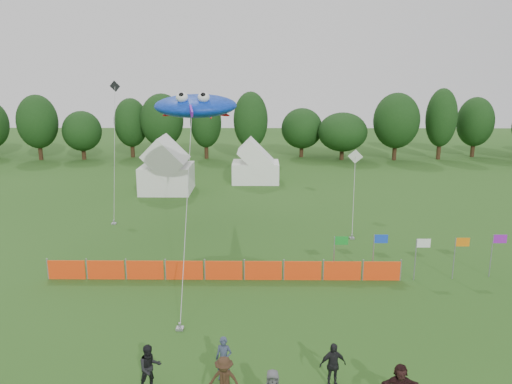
{
  "coord_description": "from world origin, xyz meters",
  "views": [
    {
      "loc": [
        0.2,
        -15.08,
        10.26
      ],
      "look_at": [
        0.0,
        6.0,
        5.2
      ],
      "focal_mm": 35.0,
      "sensor_mm": 36.0,
      "label": 1
    }
  ],
  "objects_px": {
    "tent_left": "(167,170)",
    "barrier_fence": "(224,270)",
    "spectator_a": "(224,359)",
    "stingray_kite": "(197,106)",
    "tent_right": "(256,166)",
    "spectator_d": "(333,365)",
    "spectator_c": "(224,381)",
    "spectator_b": "(150,368)"
  },
  "relations": [
    {
      "from": "spectator_a",
      "to": "spectator_c",
      "type": "bearing_deg",
      "value": -74.75
    },
    {
      "from": "spectator_b",
      "to": "spectator_d",
      "type": "relative_size",
      "value": 1.02
    },
    {
      "from": "spectator_a",
      "to": "spectator_d",
      "type": "distance_m",
      "value": 3.67
    },
    {
      "from": "barrier_fence",
      "to": "spectator_d",
      "type": "relative_size",
      "value": 11.37
    },
    {
      "from": "barrier_fence",
      "to": "stingray_kite",
      "type": "xyz_separation_m",
      "value": [
        -2.22,
        8.49,
        7.7
      ]
    },
    {
      "from": "spectator_c",
      "to": "tent_right",
      "type": "bearing_deg",
      "value": 96.94
    },
    {
      "from": "tent_left",
      "to": "spectator_c",
      "type": "xyz_separation_m",
      "value": [
        7.11,
        -29.02,
        -1.16
      ]
    },
    {
      "from": "tent_right",
      "to": "spectator_c",
      "type": "xyz_separation_m",
      "value": [
        -0.66,
        -33.09,
        -0.79
      ]
    },
    {
      "from": "barrier_fence",
      "to": "stingray_kite",
      "type": "height_order",
      "value": "stingray_kite"
    },
    {
      "from": "spectator_c",
      "to": "stingray_kite",
      "type": "bearing_deg",
      "value": 107.27
    },
    {
      "from": "spectator_c",
      "to": "spectator_a",
      "type": "bearing_deg",
      "value": 102.79
    },
    {
      "from": "spectator_b",
      "to": "spectator_d",
      "type": "bearing_deg",
      "value": -26.29
    },
    {
      "from": "tent_right",
      "to": "spectator_d",
      "type": "height_order",
      "value": "tent_right"
    },
    {
      "from": "tent_left",
      "to": "barrier_fence",
      "type": "xyz_separation_m",
      "value": [
        6.38,
        -19.27,
        -1.47
      ]
    },
    {
      "from": "tent_left",
      "to": "spectator_b",
      "type": "xyz_separation_m",
      "value": [
        4.61,
        -28.32,
        -1.16
      ]
    },
    {
      "from": "spectator_b",
      "to": "spectator_c",
      "type": "distance_m",
      "value": 2.6
    },
    {
      "from": "spectator_d",
      "to": "stingray_kite",
      "type": "bearing_deg",
      "value": 98.12
    },
    {
      "from": "tent_left",
      "to": "stingray_kite",
      "type": "relative_size",
      "value": 0.22
    },
    {
      "from": "tent_right",
      "to": "spectator_b",
      "type": "xyz_separation_m",
      "value": [
        -3.16,
        -32.39,
        -0.8
      ]
    },
    {
      "from": "tent_right",
      "to": "spectator_d",
      "type": "relative_size",
      "value": 2.86
    },
    {
      "from": "barrier_fence",
      "to": "stingray_kite",
      "type": "relative_size",
      "value": 0.88
    },
    {
      "from": "barrier_fence",
      "to": "spectator_d",
      "type": "xyz_separation_m",
      "value": [
        4.28,
        -8.81,
        0.29
      ]
    },
    {
      "from": "spectator_a",
      "to": "spectator_c",
      "type": "xyz_separation_m",
      "value": [
        0.11,
        -1.28,
        0.02
      ]
    },
    {
      "from": "barrier_fence",
      "to": "spectator_d",
      "type": "height_order",
      "value": "spectator_d"
    },
    {
      "from": "tent_left",
      "to": "spectator_a",
      "type": "distance_m",
      "value": 28.63
    },
    {
      "from": "tent_left",
      "to": "spectator_d",
      "type": "relative_size",
      "value": 2.81
    },
    {
      "from": "tent_left",
      "to": "barrier_fence",
      "type": "bearing_deg",
      "value": -71.69
    },
    {
      "from": "tent_right",
      "to": "spectator_c",
      "type": "bearing_deg",
      "value": -91.14
    },
    {
      "from": "barrier_fence",
      "to": "tent_left",
      "type": "bearing_deg",
      "value": 108.31
    },
    {
      "from": "spectator_a",
      "to": "barrier_fence",
      "type": "bearing_deg",
      "value": 104.78
    },
    {
      "from": "tent_right",
      "to": "barrier_fence",
      "type": "bearing_deg",
      "value": -93.41
    },
    {
      "from": "spectator_a",
      "to": "stingray_kite",
      "type": "height_order",
      "value": "stingray_kite"
    },
    {
      "from": "spectator_a",
      "to": "stingray_kite",
      "type": "relative_size",
      "value": 0.08
    },
    {
      "from": "tent_right",
      "to": "stingray_kite",
      "type": "bearing_deg",
      "value": -103.66
    },
    {
      "from": "stingray_kite",
      "to": "barrier_fence",
      "type": "bearing_deg",
      "value": -75.36
    },
    {
      "from": "barrier_fence",
      "to": "spectator_a",
      "type": "relative_size",
      "value": 11.41
    },
    {
      "from": "barrier_fence",
      "to": "spectator_c",
      "type": "relative_size",
      "value": 11.07
    },
    {
      "from": "spectator_a",
      "to": "stingray_kite",
      "type": "bearing_deg",
      "value": 110.07
    },
    {
      "from": "spectator_b",
      "to": "spectator_a",
      "type": "bearing_deg",
      "value": -14.85
    },
    {
      "from": "tent_right",
      "to": "spectator_a",
      "type": "distance_m",
      "value": 31.83
    },
    {
      "from": "barrier_fence",
      "to": "stingray_kite",
      "type": "distance_m",
      "value": 11.68
    },
    {
      "from": "spectator_a",
      "to": "spectator_c",
      "type": "relative_size",
      "value": 0.97
    }
  ]
}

